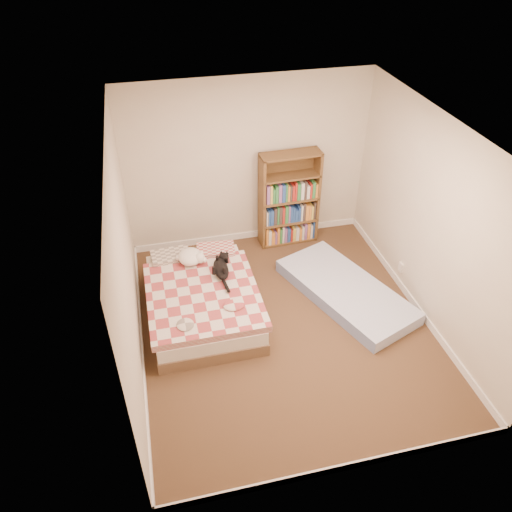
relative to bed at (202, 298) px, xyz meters
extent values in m
cube|color=#452D1D|center=(0.95, -0.49, -0.22)|extent=(3.50, 4.00, 0.01)
cube|color=white|center=(0.95, -0.49, 2.28)|extent=(3.50, 4.00, 0.01)
cube|color=beige|center=(0.95, 1.51, 1.03)|extent=(3.50, 0.01, 2.50)
cube|color=beige|center=(0.95, -2.49, 1.03)|extent=(3.50, 0.01, 2.50)
cube|color=beige|center=(-0.80, -0.49, 1.03)|extent=(0.01, 4.00, 2.50)
cube|color=beige|center=(2.70, -0.49, 1.03)|extent=(0.01, 4.00, 2.50)
cube|color=white|center=(0.95, 1.50, -0.17)|extent=(3.50, 0.02, 0.10)
cube|color=white|center=(0.95, -2.48, -0.17)|extent=(3.50, 0.02, 0.10)
cube|color=white|center=(-0.79, -0.49, -0.17)|extent=(0.02, 4.00, 0.10)
cube|color=white|center=(2.69, -0.49, -0.17)|extent=(0.02, 4.00, 0.10)
cube|color=white|center=(2.68, -0.09, 0.08)|extent=(0.03, 0.09, 0.13)
cube|color=brown|center=(0.00, -0.03, -0.14)|extent=(1.29, 1.84, 0.17)
cube|color=silver|center=(0.00, -0.03, 0.03)|extent=(1.27, 1.80, 0.18)
cube|color=#9F3B3E|center=(0.00, -0.03, 0.17)|extent=(1.36, 1.51, 0.09)
cube|color=slate|center=(-0.30, 0.66, 0.20)|extent=(0.51, 0.32, 0.14)
cube|color=#9F3B3E|center=(0.30, 0.66, 0.20)|extent=(0.51, 0.32, 0.14)
cube|color=#4F2D1B|center=(1.09, 1.30, 0.50)|extent=(0.05, 0.29, 1.45)
cube|color=#4F2D1B|center=(1.92, 1.30, 0.50)|extent=(0.05, 0.29, 1.45)
cube|color=#4F2D1B|center=(1.51, 1.43, 0.50)|extent=(0.87, 0.05, 1.45)
cube|color=#4F2D1B|center=(1.51, 1.30, -0.20)|extent=(0.88, 0.32, 0.03)
cube|color=#4F2D1B|center=(1.51, 1.30, 0.51)|extent=(0.88, 0.32, 0.03)
cube|color=#4F2D1B|center=(1.51, 1.30, 1.21)|extent=(0.88, 0.32, 0.03)
cube|color=#7B94CD|center=(1.89, -0.15, -0.14)|extent=(1.51, 2.12, 0.17)
ellipsoid|color=black|center=(0.29, 0.16, 0.29)|extent=(0.32, 0.46, 0.14)
sphere|color=black|center=(0.29, 0.39, 0.30)|extent=(0.17, 0.17, 0.13)
cone|color=black|center=(0.25, 0.43, 0.35)|extent=(0.06, 0.06, 0.05)
cone|color=black|center=(0.32, 0.43, 0.35)|extent=(0.06, 0.06, 0.05)
cylinder|color=black|center=(0.39, -0.12, 0.25)|extent=(0.12, 0.24, 0.05)
ellipsoid|color=white|center=(-0.06, 0.49, 0.30)|extent=(0.37, 0.40, 0.17)
sphere|color=white|center=(0.04, 0.38, 0.32)|extent=(0.16, 0.16, 0.13)
sphere|color=white|center=(0.08, 0.34, 0.30)|extent=(0.07, 0.07, 0.06)
sphere|color=white|center=(-0.20, 0.56, 0.28)|extent=(0.09, 0.09, 0.08)
camera|label=1|loc=(-0.43, -4.78, 4.18)|focal=35.00mm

